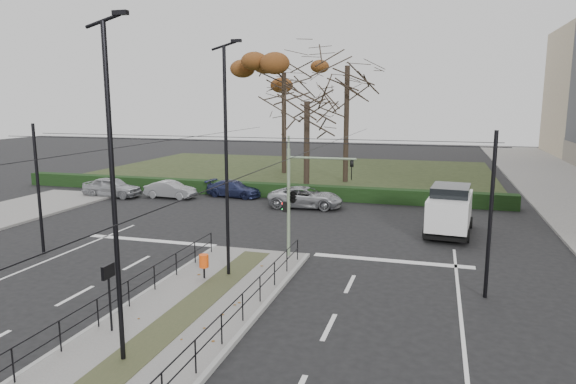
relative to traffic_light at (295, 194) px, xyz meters
name	(u,v)px	position (x,y,z in m)	size (l,w,h in m)	color
ground	(217,290)	(-1.78, -4.50, -2.93)	(140.00, 140.00, 0.00)	black
median_island	(186,314)	(-1.78, -7.00, -2.86)	(4.40, 15.00, 0.14)	#63615E
park	(293,171)	(-7.78, 27.50, -2.88)	(38.00, 26.00, 0.10)	#242C16
hedge	(245,189)	(-7.78, 14.10, -2.43)	(38.00, 1.00, 1.00)	black
median_railing	(183,289)	(-1.78, -7.10, -1.96)	(4.14, 13.24, 0.92)	black
catenary	(232,193)	(-1.78, -2.88, 0.49)	(20.00, 34.00, 6.00)	black
traffic_light	(295,194)	(0.00, 0.00, 0.00)	(3.26, 1.86, 4.80)	gray
litter_bin	(204,261)	(-2.62, -3.81, -2.12)	(0.37, 0.37, 0.95)	black
info_panel	(108,279)	(-3.29, -8.87, -1.16)	(0.12, 0.54, 2.08)	black
streetlamp_median_near	(114,193)	(-1.91, -10.29, 1.75)	(0.75, 0.15, 8.95)	black
streetlamp_median_far	(227,160)	(-1.85, -3.14, 1.82)	(0.76, 0.15, 9.07)	black
parked_car_first	(112,187)	(-16.94, 10.77, -2.20)	(1.74, 4.32, 1.47)	#999BA0
parked_car_second	(170,190)	(-12.60, 11.60, -2.32)	(1.31, 3.75, 1.24)	#999BA0
parked_car_third	(234,189)	(-8.35, 13.33, -2.33)	(1.69, 4.16, 1.21)	#20274C
parked_car_fourth	(306,197)	(-2.30, 11.08, -2.25)	(2.27, 4.92, 1.37)	#999BA0
white_van	(450,209)	(6.71, 6.64, -1.59)	(2.62, 5.12, 2.59)	white
rust_tree	(284,73)	(-8.26, 25.98, 6.67)	(7.92, 7.92, 12.52)	black
bare_tree_center	(347,74)	(-1.59, 22.21, 6.24)	(7.50, 7.50, 13.00)	black
bare_tree_near	(307,108)	(-3.43, 15.76, 3.52)	(5.49, 5.49, 9.13)	black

